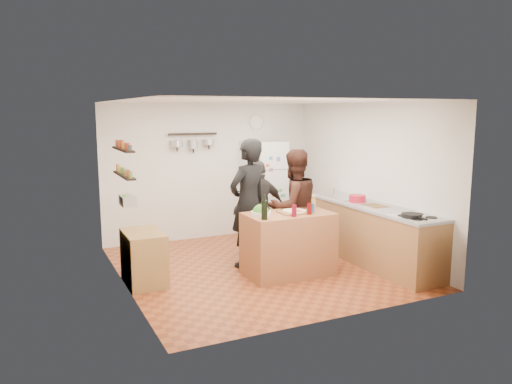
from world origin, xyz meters
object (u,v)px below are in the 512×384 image
wine_bottle (264,210)px  red_bowl (357,198)px  skillet (412,216)px  wall_clock (256,122)px  person_back (259,208)px  side_table (144,258)px  person_left (248,203)px  salad_bowl (261,213)px  person_center (293,207)px  fridge (264,189)px  salt_canister (311,208)px  counter_run (372,235)px  pepper_mill (314,204)px  prep_island (288,244)px

wine_bottle → red_bowl: bearing=14.4°
skillet → wall_clock: bearing=100.3°
person_back → wall_clock: wall_clock is taller
wall_clock → side_table: size_ratio=0.37×
side_table → wall_clock: bearing=37.2°
wine_bottle → side_table: wine_bottle is taller
person_back → side_table: size_ratio=1.98×
person_left → skillet: person_left is taller
salad_bowl → person_center: 0.87m
person_center → fridge: size_ratio=0.99×
salt_canister → counter_run: bearing=2.5°
fridge → skillet: bearing=-78.7°
wall_clock → pepper_mill: bearing=-95.8°
salad_bowl → wall_clock: wall_clock is taller
salad_bowl → pepper_mill: 0.87m
salt_canister → fridge: fridge is taller
pepper_mill → red_bowl: size_ratio=0.68×
person_center → side_table: size_ratio=2.23×
person_back → fridge: bearing=-123.3°
person_left → fridge: 1.92m
person_left → skillet: size_ratio=7.08×
fridge → salt_canister: bearing=-99.8°
salad_bowl → person_back: 1.10m
pepper_mill → red_bowl: (0.95, 0.22, -0.03)m
prep_island → wall_clock: size_ratio=4.17×
salt_canister → red_bowl: salt_canister is taller
wine_bottle → wall_clock: (1.20, 2.78, 1.11)m
wine_bottle → pepper_mill: (0.95, 0.27, -0.04)m
salt_canister → skillet: 1.38m
side_table → skillet: bearing=-24.7°
person_back → wall_clock: 2.15m
pepper_mill → fridge: fridge is taller
wine_bottle → salt_canister: 0.81m
person_left → wall_clock: bearing=-139.3°
skillet → salad_bowl: bearing=149.1°
prep_island → person_left: 0.89m
red_bowl → prep_island: bearing=-169.1°
skillet → red_bowl: (0.05, 1.28, 0.03)m
person_back → red_bowl: bearing=146.9°
wall_clock → person_center: bearing=-99.8°
salad_bowl → skillet: bearing=-30.9°
pepper_mill → person_center: size_ratio=0.10×
person_left → fridge: person_left is taller
prep_island → wine_bottle: bearing=-156.3°
fridge → wall_clock: size_ratio=6.00×
pepper_mill → fridge: (0.25, 2.18, -0.10)m
salad_bowl → person_center: bearing=28.7°
person_left → counter_run: 2.01m
counter_run → fridge: size_ratio=1.46×
wall_clock → person_left: bearing=-118.6°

